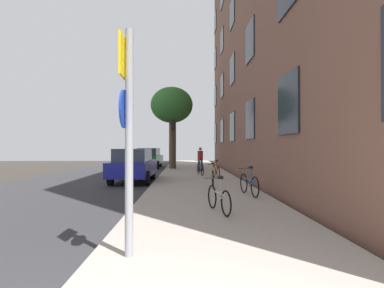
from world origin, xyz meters
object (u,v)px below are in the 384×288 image
at_px(car_0, 133,165).
at_px(bicycle_0, 219,198).
at_px(bicycle_2, 213,177).
at_px(pedestrian_0, 200,158).
at_px(car_1, 149,158).
at_px(bicycle_3, 216,171).
at_px(sign_post, 128,124).
at_px(tree_near, 172,106).
at_px(bicycle_4, 200,169).
at_px(bicycle_1, 249,184).
at_px(traffic_light, 174,134).

bearing_deg(car_0, bicycle_0, -65.86).
relative_size(bicycle_2, car_0, 0.42).
height_order(pedestrian_0, car_1, pedestrian_0).
bearing_deg(bicycle_3, sign_post, -102.80).
xyz_separation_m(tree_near, car_1, (-1.94, 2.12, -3.98)).
bearing_deg(bicycle_4, pedestrian_0, 86.86).
bearing_deg(tree_near, car_1, 132.44).
distance_m(sign_post, bicycle_4, 12.99).
height_order(tree_near, pedestrian_0, tree_near).
bearing_deg(bicycle_0, tree_near, 96.58).
distance_m(sign_post, bicycle_1, 6.42).
bearing_deg(bicycle_0, bicycle_1, 63.00).
bearing_deg(traffic_light, tree_near, 106.50).
xyz_separation_m(traffic_light, car_0, (-1.72, -7.31, -1.83)).
bearing_deg(bicycle_1, bicycle_4, 99.45).
bearing_deg(car_1, car_0, -87.75).
distance_m(tree_near, bicycle_1, 13.79).
relative_size(traffic_light, tree_near, 0.61).
xyz_separation_m(traffic_light, car_1, (-2.12, 2.72, -1.83)).
distance_m(traffic_light, pedestrian_0, 3.53).
bearing_deg(sign_post, bicycle_0, 59.94).
bearing_deg(bicycle_0, bicycle_2, 86.26).
distance_m(bicycle_4, car_1, 8.45).
xyz_separation_m(sign_post, car_1, (-2.03, 20.31, -1.20)).
distance_m(bicycle_4, car_0, 4.23).
height_order(sign_post, bicycle_2, sign_post).
xyz_separation_m(traffic_light, bicycle_3, (2.39, -6.68, -2.18)).
bearing_deg(bicycle_0, bicycle_4, 89.47).
height_order(tree_near, bicycle_2, tree_near).
height_order(bicycle_0, car_0, car_0).
bearing_deg(traffic_light, bicycle_2, -79.26).
distance_m(bicycle_1, pedestrian_0, 9.66).
height_order(bicycle_4, pedestrian_0, pedestrian_0).
bearing_deg(car_0, bicycle_2, -36.56).
bearing_deg(bicycle_1, pedestrian_0, 96.50).
height_order(sign_post, bicycle_3, sign_post).
height_order(bicycle_1, bicycle_2, bicycle_2).
distance_m(bicycle_3, bicycle_4, 1.99).
bearing_deg(bicycle_3, bicycle_1, -84.67).
bearing_deg(traffic_light, bicycle_0, -83.84).
height_order(sign_post, traffic_light, traffic_light).
distance_m(traffic_light, bicycle_1, 12.66).
xyz_separation_m(bicycle_4, car_0, (-3.40, -2.48, 0.36)).
bearing_deg(sign_post, bicycle_3, 77.20).
distance_m(tree_near, bicycle_2, 11.62).
distance_m(pedestrian_0, car_1, 6.57).
xyz_separation_m(sign_post, bicycle_1, (2.99, 5.47, -1.55)).
bearing_deg(bicycle_0, pedestrian_0, 88.98).
relative_size(bicycle_3, car_1, 0.37).
bearing_deg(tree_near, bicycle_1, -76.43).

